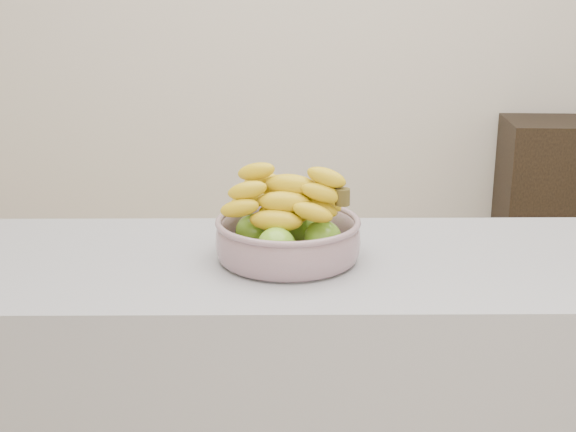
{
  "coord_description": "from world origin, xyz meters",
  "views": [
    {
      "loc": [
        -0.2,
        -1.83,
        1.53
      ],
      "look_at": [
        -0.19,
        -0.16,
        1.0
      ],
      "focal_mm": 50.0,
      "sensor_mm": 36.0,
      "label": 1
    }
  ],
  "objects": [
    {
      "name": "cabinet",
      "position": [
        1.07,
        1.78,
        0.42
      ],
      "size": [
        0.49,
        0.4,
        0.85
      ],
      "primitive_type": "cube",
      "rotation": [
        0.0,
        0.0,
        -0.06
      ],
      "color": "black",
      "rests_on": "ground"
    },
    {
      "name": "fruit_bowl",
      "position": [
        -0.19,
        -0.16,
        0.96
      ],
      "size": [
        0.32,
        0.32,
        0.19
      ],
      "rotation": [
        0.0,
        0.0,
        -0.32
      ],
      "color": "#90A0AD",
      "rests_on": "counter"
    }
  ]
}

